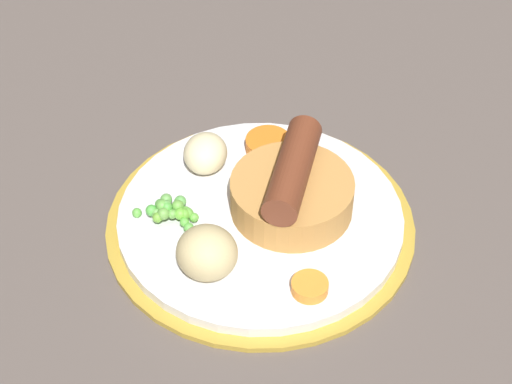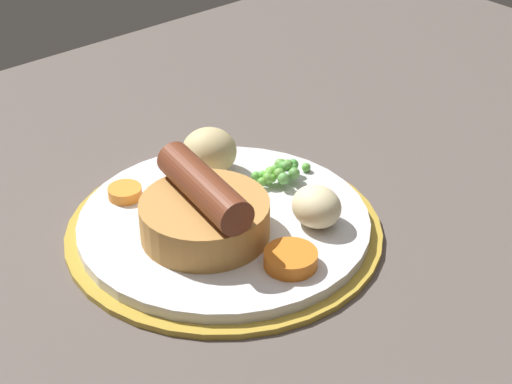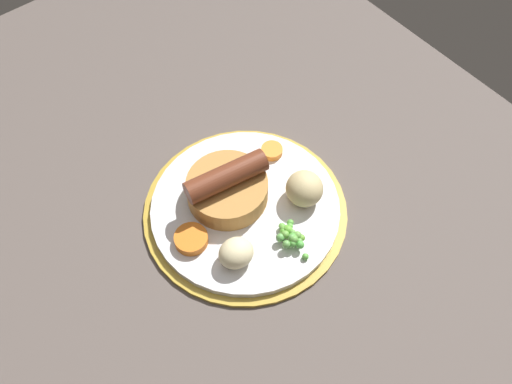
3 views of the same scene
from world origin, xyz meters
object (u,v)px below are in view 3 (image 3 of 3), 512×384
(sausage_pudding, at_px, (228,186))
(potato_chunk_0, at_px, (304,188))
(dinner_plate, at_px, (245,210))
(carrot_slice_1, at_px, (272,151))
(carrot_slice_0, at_px, (191,239))
(potato_chunk_1, at_px, (236,253))
(pea_pile, at_px, (291,236))

(sausage_pudding, bearing_deg, potato_chunk_0, 149.10)
(dinner_plate, relative_size, carrot_slice_1, 9.04)
(carrot_slice_0, xyz_separation_m, carrot_slice_1, (-0.04, 0.15, -0.00))
(carrot_slice_0, height_order, carrot_slice_1, carrot_slice_0)
(potato_chunk_0, xyz_separation_m, carrot_slice_0, (-0.03, -0.14, -0.01))
(potato_chunk_1, bearing_deg, sausage_pudding, 148.22)
(potato_chunk_0, bearing_deg, pea_pile, -54.37)
(dinner_plate, height_order, potato_chunk_0, potato_chunk_0)
(dinner_plate, relative_size, potato_chunk_1, 6.06)
(sausage_pudding, xyz_separation_m, carrot_slice_1, (-0.02, 0.08, -0.02))
(pea_pile, height_order, carrot_slice_1, pea_pile)
(carrot_slice_0, relative_size, carrot_slice_1, 1.42)
(pea_pile, xyz_separation_m, carrot_slice_1, (-0.11, 0.06, -0.01))
(carrot_slice_0, bearing_deg, potato_chunk_0, 76.31)
(dinner_plate, bearing_deg, sausage_pudding, -166.66)
(potato_chunk_1, relative_size, carrot_slice_1, 1.49)
(pea_pile, height_order, carrot_slice_0, pea_pile)
(dinner_plate, xyz_separation_m, potato_chunk_0, (0.03, 0.06, 0.03))
(sausage_pudding, height_order, carrot_slice_1, sausage_pudding)
(dinner_plate, relative_size, sausage_pudding, 2.42)
(carrot_slice_1, bearing_deg, carrot_slice_0, -75.33)
(sausage_pudding, xyz_separation_m, potato_chunk_1, (0.07, -0.05, -0.01))
(dinner_plate, height_order, pea_pile, pea_pile)
(sausage_pudding, xyz_separation_m, carrot_slice_0, (0.02, -0.07, -0.01))
(carrot_slice_0, bearing_deg, pea_pile, 51.97)
(dinner_plate, distance_m, carrot_slice_1, 0.09)
(pea_pile, bearing_deg, potato_chunk_0, 125.63)
(dinner_plate, height_order, carrot_slice_1, carrot_slice_1)
(dinner_plate, height_order, sausage_pudding, sausage_pudding)
(pea_pile, relative_size, potato_chunk_0, 1.17)
(pea_pile, relative_size, potato_chunk_1, 1.32)
(dinner_plate, relative_size, pea_pile, 4.60)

